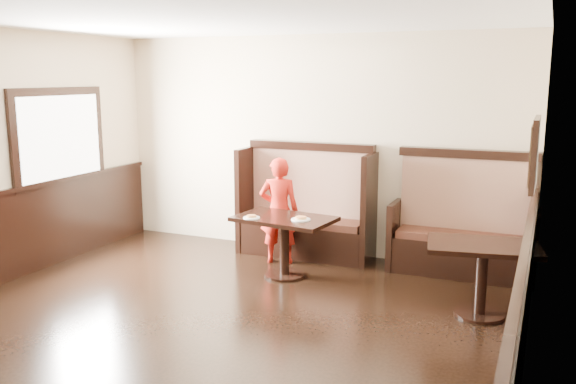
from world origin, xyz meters
The scene contains 9 objects.
ground centered at (0.00, 0.00, 0.00)m, with size 7.00×7.00×0.00m, color black.
room_shell centered at (-0.30, 0.28, 0.67)m, with size 7.00×7.00×7.00m.
booth_main centered at (0.00, 3.30, 0.53)m, with size 1.75×0.72×1.45m.
booth_neighbor centered at (1.95, 3.29, 0.48)m, with size 1.65×0.72×1.45m.
table_main centered at (0.09, 2.37, 0.54)m, with size 1.17×0.81×0.70m.
table_neighbor centered at (2.30, 2.04, 0.54)m, with size 1.14×0.85×0.72m.
child centered at (-0.19, 2.84, 0.66)m, with size 0.48×0.32×1.32m, color red.
pizza_plate_left centered at (-0.23, 2.17, 0.71)m, with size 0.19×0.19×0.04m.
pizza_plate_right centered at (0.31, 2.31, 0.71)m, with size 0.22×0.22×0.04m.
Camera 1 is at (2.81, -3.82, 2.29)m, focal length 38.00 mm.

